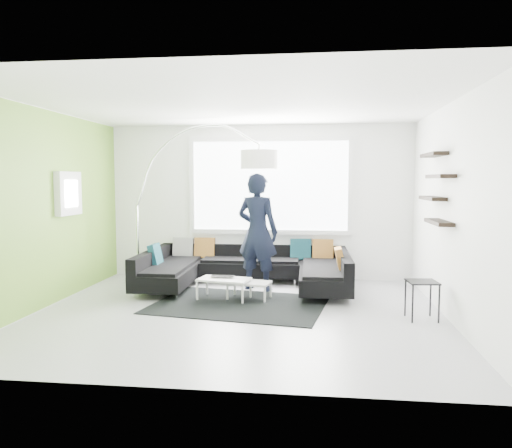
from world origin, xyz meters
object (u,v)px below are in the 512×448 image
at_px(coffee_table, 237,289).
at_px(laptop, 222,277).
at_px(arc_lamp, 137,206).
at_px(side_table, 422,300).
at_px(person, 257,232).
at_px(sectional_sofa, 246,269).

xyz_separation_m(coffee_table, laptop, (-0.23, -0.01, 0.17)).
distance_m(arc_lamp, laptop, 2.19).
relative_size(coffee_table, side_table, 1.94).
relative_size(arc_lamp, person, 1.42).
height_order(person, laptop, person).
relative_size(sectional_sofa, side_table, 6.73).
height_order(sectional_sofa, side_table, sectional_sofa).
relative_size(sectional_sofa, arc_lamp, 1.25).
distance_m(coffee_table, side_table, 2.67).
xyz_separation_m(sectional_sofa, laptop, (-0.27, -0.78, 0.01)).
bearing_deg(laptop, coffee_table, 2.98).
xyz_separation_m(arc_lamp, side_table, (4.45, -1.77, -1.10)).
distance_m(sectional_sofa, laptop, 0.82).
bearing_deg(arc_lamp, side_table, -7.87).
distance_m(sectional_sofa, coffee_table, 0.79).
xyz_separation_m(sectional_sofa, arc_lamp, (-1.94, 0.20, 1.04)).
height_order(coffee_table, person, person).
bearing_deg(coffee_table, person, 82.35).
distance_m(coffee_table, laptop, 0.29).
bearing_deg(person, coffee_table, 90.82).
height_order(coffee_table, arc_lamp, arc_lamp).
height_order(sectional_sofa, person, person).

